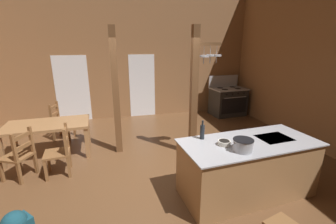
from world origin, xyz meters
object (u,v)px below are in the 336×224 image
(ladderback_chair_near_window, at_px, (61,122))
(kitchen_island, at_px, (247,168))
(ladderback_chair_by_post, at_px, (60,152))
(stove_range, at_px, (228,101))
(mixing_bowl_on_counter, at_px, (224,143))
(ladderback_chair_at_table_end, at_px, (19,156))
(stockpot_on_counter, at_px, (243,145))
(dining_table, at_px, (48,127))
(bottle_tall_on_counter, at_px, (202,132))

(ladderback_chair_near_window, bearing_deg, kitchen_island, -43.78)
(ladderback_chair_by_post, bearing_deg, kitchen_island, -24.20)
(stove_range, distance_m, mixing_bowl_on_counter, 4.69)
(ladderback_chair_at_table_end, bearing_deg, ladderback_chair_near_window, 78.56)
(kitchen_island, height_order, stockpot_on_counter, stockpot_on_counter)
(dining_table, distance_m, bottle_tall_on_counter, 3.41)
(ladderback_chair_by_post, bearing_deg, stove_range, 28.85)
(mixing_bowl_on_counter, bearing_deg, dining_table, 142.70)
(ladderback_chair_by_post, distance_m, stockpot_on_counter, 3.26)
(kitchen_island, relative_size, dining_table, 1.28)
(kitchen_island, height_order, bottle_tall_on_counter, bottle_tall_on_counter)
(dining_table, bearing_deg, ladderback_chair_by_post, -66.70)
(stockpot_on_counter, distance_m, mixing_bowl_on_counter, 0.30)
(ladderback_chair_near_window, bearing_deg, mixing_bowl_on_counter, -48.02)
(kitchen_island, distance_m, ladderback_chair_by_post, 3.35)
(stove_range, xyz_separation_m, bottle_tall_on_counter, (-2.50, -3.78, 0.57))
(kitchen_island, bearing_deg, bottle_tall_on_counter, 157.64)
(mixing_bowl_on_counter, distance_m, bottle_tall_on_counter, 0.39)
(ladderback_chair_by_post, bearing_deg, dining_table, 113.30)
(dining_table, relative_size, ladderback_chair_by_post, 1.84)
(stove_range, relative_size, ladderback_chair_near_window, 1.39)
(dining_table, bearing_deg, ladderback_chair_at_table_end, -109.11)
(dining_table, xyz_separation_m, mixing_bowl_on_counter, (2.99, -2.28, 0.31))
(ladderback_chair_by_post, height_order, ladderback_chair_at_table_end, same)
(stockpot_on_counter, bearing_deg, ladderback_chair_by_post, 149.48)
(dining_table, height_order, bottle_tall_on_counter, bottle_tall_on_counter)
(ladderback_chair_near_window, bearing_deg, stove_range, 9.10)
(kitchen_island, bearing_deg, ladderback_chair_by_post, 155.80)
(mixing_bowl_on_counter, bearing_deg, stove_range, 60.91)
(ladderback_chair_near_window, height_order, ladderback_chair_by_post, same)
(stockpot_on_counter, bearing_deg, ladderback_chair_near_window, 131.47)
(kitchen_island, relative_size, ladderback_chair_at_table_end, 2.35)
(kitchen_island, xyz_separation_m, ladderback_chair_by_post, (-3.05, 1.37, -0.01))
(stockpot_on_counter, bearing_deg, mixing_bowl_on_counter, 123.72)
(ladderback_chair_near_window, height_order, stockpot_on_counter, stockpot_on_counter)
(ladderback_chair_by_post, relative_size, mixing_bowl_on_counter, 4.96)
(mixing_bowl_on_counter, xyz_separation_m, bottle_tall_on_counter, (-0.23, 0.30, 0.09))
(kitchen_island, xyz_separation_m, mixing_bowl_on_counter, (-0.45, -0.02, 0.50))
(stove_range, xyz_separation_m, stockpot_on_counter, (-2.10, -4.32, 0.53))
(ladderback_chair_by_post, xyz_separation_m, stockpot_on_counter, (2.77, -1.63, 0.56))
(ladderback_chair_at_table_end, bearing_deg, bottle_tall_on_counter, -19.95)
(dining_table, bearing_deg, bottle_tall_on_counter, -35.71)
(bottle_tall_on_counter, bearing_deg, ladderback_chair_by_post, 155.28)
(kitchen_island, distance_m, ladderback_chair_at_table_end, 3.99)
(dining_table, bearing_deg, stockpot_on_counter, -38.65)
(ladderback_chair_at_table_end, distance_m, stockpot_on_counter, 3.87)
(ladderback_chair_at_table_end, relative_size, bottle_tall_on_counter, 3.08)
(kitchen_island, distance_m, stockpot_on_counter, 0.67)
(ladderback_chair_near_window, xyz_separation_m, mixing_bowl_on_counter, (2.92, -3.24, 0.51))
(dining_table, relative_size, mixing_bowl_on_counter, 9.13)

